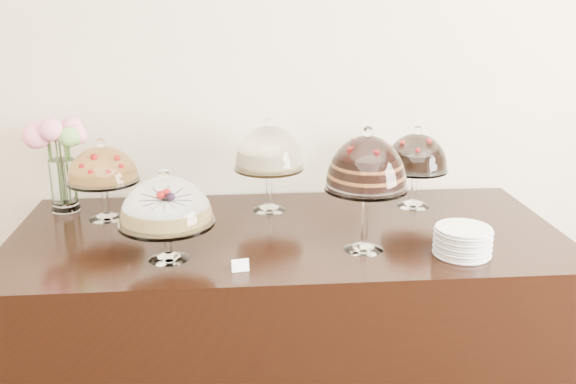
{
  "coord_description": "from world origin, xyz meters",
  "views": [
    {
      "loc": [
        -0.29,
        0.03,
        1.83
      ],
      "look_at": [
        -0.09,
        2.4,
        1.08
      ],
      "focal_mm": 40.0,
      "sensor_mm": 36.0,
      "label": 1
    }
  ],
  "objects": [
    {
      "name": "cake_stand_cheesecake",
      "position": [
        -0.14,
        2.72,
        1.17
      ],
      "size": [
        0.31,
        0.31,
        0.41
      ],
      "color": "white",
      "rests_on": "display_counter"
    },
    {
      "name": "cake_stand_fruit_tart",
      "position": [
        -0.84,
        2.66,
        1.12
      ],
      "size": [
        0.3,
        0.3,
        0.35
      ],
      "color": "white",
      "rests_on": "display_counter"
    },
    {
      "name": "cake_stand_choco_layer",
      "position": [
        0.18,
        2.23,
        1.22
      ],
      "size": [
        0.31,
        0.31,
        0.47
      ],
      "color": "white",
      "rests_on": "display_counter"
    },
    {
      "name": "price_card_left",
      "position": [
        -0.28,
        2.07,
        0.92
      ],
      "size": [
        0.06,
        0.02,
        0.04
      ],
      "primitive_type": "cube",
      "rotation": [
        -0.21,
        0.0,
        0.17
      ],
      "color": "white",
      "rests_on": "display_counter"
    },
    {
      "name": "flower_vase",
      "position": [
        -1.05,
        2.79,
        1.17
      ],
      "size": [
        0.26,
        0.26,
        0.42
      ],
      "color": "white",
      "rests_on": "display_counter"
    },
    {
      "name": "cake_stand_dark_choco",
      "position": [
        0.51,
        2.72,
        1.13
      ],
      "size": [
        0.29,
        0.29,
        0.37
      ],
      "color": "white",
      "rests_on": "display_counter"
    },
    {
      "name": "wall_back",
      "position": [
        0.0,
        3.0,
        1.5
      ],
      "size": [
        5.0,
        0.04,
        3.0
      ],
      "primitive_type": "cube",
      "color": "beige",
      "rests_on": "ground"
    },
    {
      "name": "plate_stack",
      "position": [
        0.53,
        2.15,
        0.95
      ],
      "size": [
        0.21,
        0.21,
        0.1
      ],
      "color": "silver",
      "rests_on": "display_counter"
    },
    {
      "name": "display_counter",
      "position": [
        -0.09,
        2.45,
        0.45
      ],
      "size": [
        2.2,
        1.0,
        0.9
      ],
      "primitive_type": "cube",
      "color": "black",
      "rests_on": "ground"
    },
    {
      "name": "cake_stand_sugar_sponge",
      "position": [
        -0.54,
        2.21,
        1.1
      ],
      "size": [
        0.34,
        0.34,
        0.34
      ],
      "color": "white",
      "rests_on": "display_counter"
    }
  ]
}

